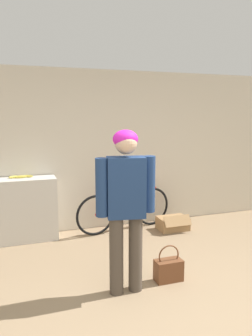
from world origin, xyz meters
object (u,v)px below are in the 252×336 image
Objects in this scene: bicycle at (125,209)px; banana at (20,177)px; cardboard_box at (173,223)px; person at (126,198)px; handbag at (169,269)px.

bicycle is 1.73m from banana.
banana is 2.54m from cardboard_box.
person reaches higher than banana.
banana reaches higher than bicycle.
person reaches higher than bicycle.
banana is at bearing 166.21° from bicycle.
handbag is at bearing -118.46° from cardboard_box.
banana is 0.75× the size of cardboard_box.
bicycle is 4.64× the size of banana.
handbag is at bearing 17.49° from person.
banana is 2.57m from handbag.
bicycle is at bearing 161.40° from cardboard_box.
cardboard_box is at bearing -8.81° from banana.
bicycle reaches higher than cardboard_box.
banana is (-1.61, 0.11, 0.62)m from bicycle.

